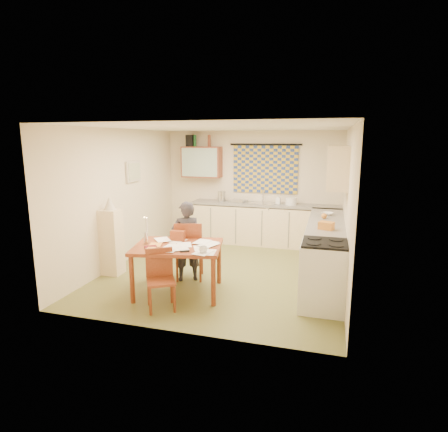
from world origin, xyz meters
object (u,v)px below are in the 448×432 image
(counter_right, at_px, (325,249))
(dining_table, at_px, (178,269))
(counter_back, at_px, (264,224))
(chair_far, at_px, (190,261))
(stove, at_px, (323,276))
(person, at_px, (187,241))
(shelf_stand, at_px, (112,242))

(counter_right, relative_size, dining_table, 2.03)
(counter_back, xyz_separation_m, counter_right, (1.35, -1.65, -0.00))
(counter_right, height_order, chair_far, chair_far)
(stove, bearing_deg, dining_table, -179.63)
(counter_back, distance_m, person, 2.69)
(chair_far, bearing_deg, dining_table, 79.27)
(shelf_stand, bearing_deg, counter_back, 50.10)
(counter_right, bearing_deg, stove, -90.00)
(counter_right, height_order, stove, stove)
(counter_back, bearing_deg, person, -108.29)
(stove, height_order, person, person)
(stove, bearing_deg, counter_back, 113.83)
(person, bearing_deg, counter_back, -136.27)
(shelf_stand, bearing_deg, dining_table, -17.39)
(counter_back, relative_size, person, 2.48)
(chair_far, bearing_deg, counter_right, -174.81)
(counter_back, height_order, counter_right, same)
(counter_back, xyz_separation_m, person, (-0.84, -2.54, 0.21))
(chair_far, bearing_deg, person, 62.68)
(counter_right, xyz_separation_m, dining_table, (-2.12, -1.41, -0.07))
(dining_table, bearing_deg, counter_right, 22.19)
(counter_back, bearing_deg, stove, -66.17)
(dining_table, distance_m, person, 0.60)
(stove, distance_m, shelf_stand, 3.57)
(dining_table, bearing_deg, counter_back, 64.33)
(shelf_stand, bearing_deg, stove, -6.93)
(stove, relative_size, chair_far, 0.97)
(person, bearing_deg, stove, 138.95)
(dining_table, bearing_deg, stove, -11.10)
(counter_back, height_order, person, person)
(counter_back, xyz_separation_m, shelf_stand, (-2.19, -2.62, 0.12))
(counter_back, relative_size, stove, 3.44)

